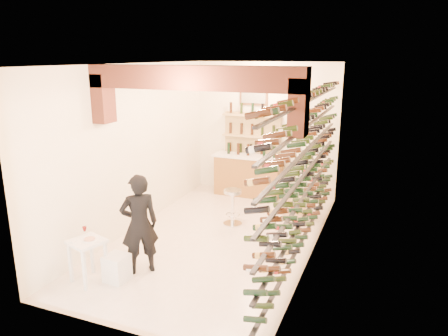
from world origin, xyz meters
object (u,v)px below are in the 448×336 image
wine_rack (303,167)px  person (139,224)px  back_counter (248,174)px  white_stool (117,268)px  tasting_table (87,248)px  chrome_barstool (233,205)px  crate_lower (293,212)px

wine_rack → person: wine_rack is taller
back_counter → person: 4.28m
white_stool → wine_rack: bearing=39.9°
tasting_table → person: (0.57, 0.56, 0.25)m
back_counter → person: person is taller
tasting_table → chrome_barstool: bearing=84.9°
wine_rack → back_counter: size_ratio=3.35×
tasting_table → crate_lower: size_ratio=1.61×
wine_rack → white_stool: (-2.38, -1.99, -1.34)m
wine_rack → crate_lower: bearing=106.7°
back_counter → tasting_table: size_ratio=2.07×
white_stool → person: bearing=63.5°
back_counter → tasting_table: back_counter is taller
back_counter → person: bearing=-94.8°
wine_rack → back_counter: 3.38m
wine_rack → tasting_table: size_ratio=6.96×
white_stool → person: 0.74m
person → chrome_barstool: bearing=-149.0°
crate_lower → white_stool: bearing=-118.7°
back_counter → white_stool: size_ratio=4.12×
wine_rack → person: 2.81m
back_counter → person: size_ratio=1.06×
person → back_counter: bearing=-137.9°
wine_rack → crate_lower: size_ratio=11.23×
back_counter → chrome_barstool: (0.31, -1.91, -0.10)m
person → crate_lower: 3.63m
crate_lower → back_counter: bearing=140.5°
wine_rack → chrome_barstool: bearing=154.1°
back_counter → person: (-0.35, -4.26, 0.27)m
chrome_barstool → crate_lower: bearing=36.2°
back_counter → white_stool: bearing=-96.7°
person → chrome_barstool: (0.67, 2.34, -0.38)m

